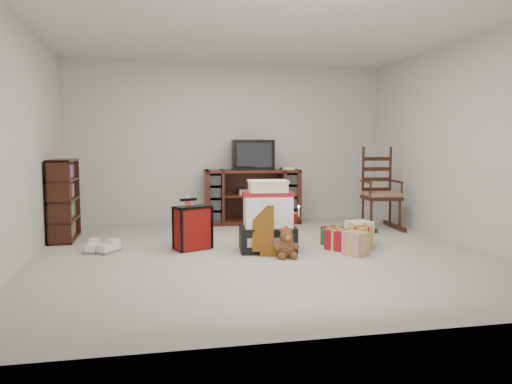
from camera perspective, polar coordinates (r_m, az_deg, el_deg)
room at (r=5.53m, az=0.85°, el=5.68°), size 5.01×5.01×2.51m
tv_stand at (r=7.80m, az=-0.46°, el=-0.50°), size 1.49×0.60×0.84m
bookshelf at (r=6.89m, az=-21.09°, el=-0.98°), size 0.28×0.85×1.04m
rocking_chair at (r=7.58m, az=13.91°, el=-0.79°), size 0.58×0.87×1.24m
gift_pile at (r=5.75m, az=1.34°, el=-3.31°), size 0.68×0.53×0.80m
red_suitcase at (r=5.86m, az=-7.25°, el=-4.06°), size 0.45×0.35×0.60m
stocking at (r=5.53m, az=0.83°, el=-3.97°), size 0.32×0.21×0.64m
teddy_bear at (r=5.44m, az=3.44°, el=-6.05°), size 0.22×0.19×0.32m
santa_figurine at (r=6.20m, az=3.31°, el=-3.79°), size 0.29×0.28×0.60m
mrs_claus_figurine at (r=6.08m, az=-7.73°, el=-4.06°), size 0.29×0.27×0.59m
sneaker_pair at (r=5.97m, az=-17.26°, el=-6.13°), size 0.41×0.31×0.11m
gift_cluster at (r=6.08m, az=10.30°, el=-5.10°), size 0.71×0.99×0.24m
crt_television at (r=7.76m, az=-0.36°, el=4.28°), size 0.67×0.51×0.46m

